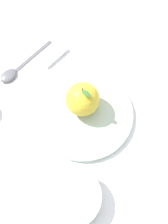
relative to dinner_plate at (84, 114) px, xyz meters
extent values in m
plane|color=silver|center=(-0.02, -0.01, -0.01)|extent=(2.40, 2.40, 0.00)
cylinder|color=#B2C6B2|center=(0.00, 0.00, 0.00)|extent=(0.24, 0.24, 0.01)
torus|color=#B2C6B2|center=(0.00, 0.00, 0.00)|extent=(0.24, 0.24, 0.01)
sphere|color=gold|center=(-0.01, 0.01, 0.05)|extent=(0.08, 0.08, 0.08)
cylinder|color=#4C3319|center=(-0.01, 0.01, 0.09)|extent=(0.00, 0.00, 0.01)
ellipsoid|color=#386628|center=(0.00, 0.01, 0.10)|extent=(0.03, 0.02, 0.00)
cylinder|color=#B2C6B2|center=(0.14, -0.15, 0.01)|extent=(0.13, 0.13, 0.04)
torus|color=#B2C6B2|center=(0.14, -0.15, 0.03)|extent=(0.13, 0.13, 0.01)
cylinder|color=#8E9F8E|center=(0.14, -0.15, 0.03)|extent=(0.10, 0.10, 0.01)
cube|color=silver|center=(-0.16, -0.06, -0.01)|extent=(0.04, 0.13, 0.00)
cube|color=silver|center=(-0.18, 0.05, 0.00)|extent=(0.02, 0.08, 0.01)
ellipsoid|color=#59595E|center=(-0.21, -0.08, 0.00)|extent=(0.04, 0.05, 0.01)
cube|color=#59595E|center=(-0.22, 0.01, -0.01)|extent=(0.03, 0.13, 0.01)
camera|label=1|loc=(0.25, -0.20, 0.73)|focal=52.08mm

